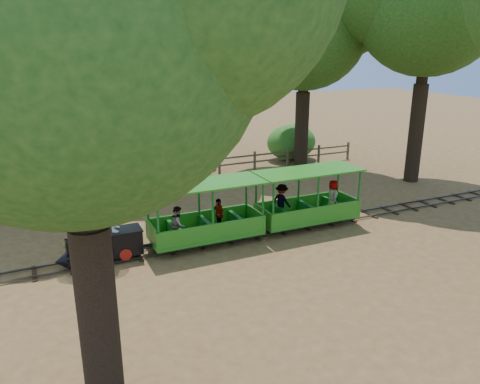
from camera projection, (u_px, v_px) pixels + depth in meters
name	position (u px, v px, depth m)	size (l,w,h in m)	color
ground	(279.00, 231.00, 16.57)	(90.00, 90.00, 0.00)	olive
track	(279.00, 229.00, 16.55)	(22.00, 1.00, 0.10)	#3F3D3A
locomotive	(94.00, 210.00, 13.68)	(2.56, 1.21, 2.94)	black
carriage_front	(204.00, 222.00, 15.17)	(3.83, 1.57, 1.99)	#2B861D
carriage_rear	(306.00, 204.00, 16.78)	(3.83, 1.57, 1.99)	#2B861D
oak_ne	(305.00, 19.00, 23.07)	(7.93, 6.97, 10.40)	#2D2116
oak_sw	(63.00, 2.00, 6.17)	(6.90, 6.07, 9.29)	#2D2116
fence	(201.00, 165.00, 23.34)	(18.10, 0.10, 1.00)	brown
shrub_west	(113.00, 162.00, 22.76)	(2.55, 1.96, 1.76)	#2D6B1E
shrub_mid_w	(133.00, 157.00, 23.11)	(2.89, 2.22, 2.00)	#2D6B1E
shrub_mid_e	(198.00, 157.00, 24.57)	(1.92, 1.48, 1.33)	#2D6B1E
shrub_east	(291.00, 142.00, 26.71)	(2.93, 2.25, 2.03)	#2D6B1E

